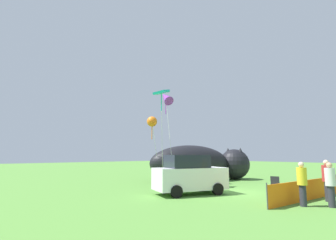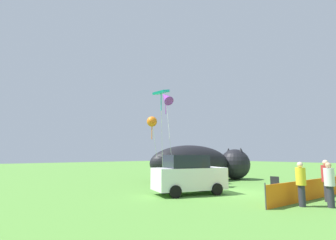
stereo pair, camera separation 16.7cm
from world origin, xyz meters
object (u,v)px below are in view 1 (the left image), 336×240
Objects in this scene: kite_purple_delta at (166,98)px; kite_teal_diamond at (161,94)px; folding_chair at (275,183)px; inflatable_cat at (200,164)px; spectator_in_black_shirt at (327,179)px; parked_car at (189,175)px; kite_orange_flower at (152,122)px; spectator_in_yellow_shirt at (330,183)px; spectator_in_grey_shirt at (302,182)px.

kite_teal_diamond is (-1.67, -1.50, -0.21)m from kite_purple_delta.
folding_chair is at bearing -73.43° from kite_purple_delta.
spectator_in_black_shirt is (-2.56, -10.31, -0.29)m from inflatable_cat.
parked_car is 6.62m from spectator_in_black_shirt.
parked_car is at bearing 119.76° from spectator_in_black_shirt.
kite_orange_flower is 2.46m from kite_purple_delta.
folding_chair is 9.81m from kite_purple_delta.
inflatable_cat is at bearing -2.94° from kite_orange_flower.
parked_car is 6.32m from kite_teal_diamond.
spectator_in_yellow_shirt is at bearing -157.26° from spectator_in_black_shirt.
kite_purple_delta reaches higher than spectator_in_black_shirt.
folding_chair is at bearing 67.08° from spectator_in_black_shirt.
spectator_in_yellow_shirt is 12.52m from kite_purple_delta.
kite_orange_flower is (-3.61, 7.32, 4.01)m from folding_chair.
kite_purple_delta reaches higher than folding_chair.
inflatable_cat is at bearing 76.06° from spectator_in_black_shirt.
parked_car is 0.47× the size of inflatable_cat.
inflatable_cat is 10.62m from spectator_in_black_shirt.
inflatable_cat is 6.21m from kite_purple_delta.
spectator_in_grey_shirt is at bearing -86.94° from kite_teal_diamond.
spectator_in_black_shirt is at bearing -77.99° from kite_orange_flower.
kite_orange_flower is at bearing 102.01° from spectator_in_black_shirt.
folding_chair is at bearing -10.32° from parked_car.
spectator_in_black_shirt reaches higher than spectator_in_yellow_shirt.
kite_purple_delta is 2.26m from kite_teal_diamond.
kite_teal_diamond is (-2.51, 9.15, 5.27)m from spectator_in_black_shirt.
parked_car reaches higher than spectator_in_yellow_shirt.
inflatable_cat reaches higher than spectator_in_grey_shirt.
inflatable_cat is 1.26× the size of kite_purple_delta.
kite_purple_delta reaches higher than inflatable_cat.
kite_orange_flower is at bearing 79.18° from kite_teal_diamond.
kite_orange_flower is at bearing 94.52° from spectator_in_yellow_shirt.
spectator_in_grey_shirt is 10.85m from kite_orange_flower.
spectator_in_black_shirt is 1.03× the size of spectator_in_grey_shirt.
parked_car is 6.02m from kite_orange_flower.
kite_teal_diamond reaches higher than parked_car.
spectator_in_black_shirt is 11.34m from kite_orange_flower.
inflatable_cat is at bearing -5.83° from kite_purple_delta.
spectator_in_grey_shirt is 0.28× the size of kite_teal_diamond.
spectator_in_yellow_shirt is 11.14m from kite_teal_diamond.
kite_teal_diamond is (0.77, 3.40, 5.27)m from parked_car.
spectator_in_black_shirt reaches higher than spectator_in_grey_shirt.
kite_orange_flower reaches higher than spectator_in_yellow_shirt.
spectator_in_grey_shirt is 0.25× the size of kite_purple_delta.
inflatable_cat is 11.57m from spectator_in_yellow_shirt.
parked_car is 0.64× the size of kite_teal_diamond.
folding_chair is at bearing -56.74° from kite_teal_diamond.
spectator_in_grey_shirt is at bearing -95.73° from inflatable_cat.
spectator_in_black_shirt is (3.29, -5.75, 0.00)m from parked_car.
inflatable_cat is at bearing 56.00° from parked_car.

